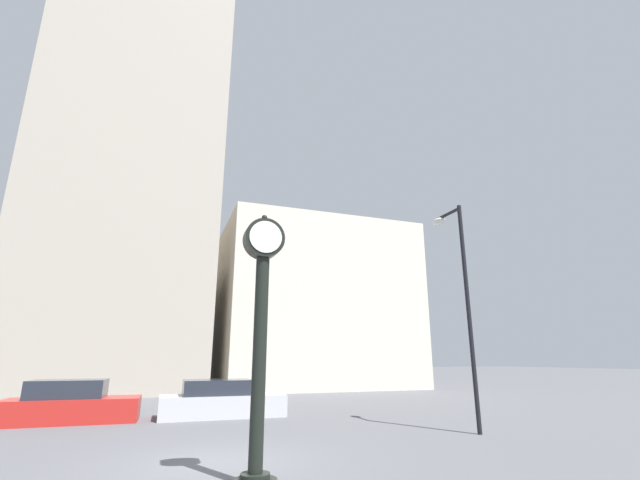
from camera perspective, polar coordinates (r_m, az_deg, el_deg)
name	(u,v)px	position (r m, az deg, el deg)	size (l,w,h in m)	color
ground_plane	(214,463)	(10.71, -13.96, -26.93)	(200.00, 200.00, 0.00)	#515156
building_tall_tower	(137,158)	(37.89, -23.25, 10.01)	(12.53, 12.00, 35.48)	#ADA393
building_storefront_row	(311,307)	(36.59, -1.15, -8.92)	(15.10, 12.00, 12.86)	beige
street_clock	(261,326)	(8.55, -7.94, -11.32)	(0.81, 0.80, 5.08)	black
car_red	(71,405)	(18.69, -30.27, -18.42)	(4.51, 2.00, 1.46)	red
car_silver	(221,401)	(18.41, -13.03, -20.19)	(4.78, 1.95, 1.39)	#BCBCC1
street_lamp_right	(459,280)	(15.22, 18.05, -5.08)	(0.36, 1.57, 7.30)	black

